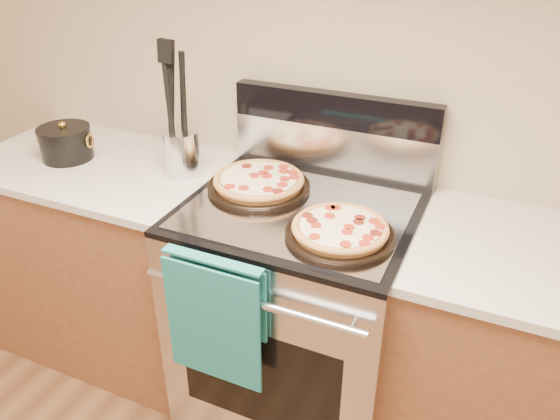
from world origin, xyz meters
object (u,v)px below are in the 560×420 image
at_px(pepperoni_pizza_back, 259,182).
at_px(saucepan, 66,144).
at_px(range_body, 298,317).
at_px(utensil_crock, 182,152).
at_px(pepperoni_pizza_front, 340,230).

bearing_deg(pepperoni_pizza_back, saucepan, -176.98).
distance_m(range_body, utensil_crock, 0.75).
xyz_separation_m(range_body, pepperoni_pizza_front, (0.18, -0.13, 0.50)).
relative_size(range_body, pepperoni_pizza_front, 2.78).
relative_size(pepperoni_pizza_front, saucepan, 1.66).
relative_size(pepperoni_pizza_back, saucepan, 1.81).
xyz_separation_m(pepperoni_pizza_front, saucepan, (-1.18, 0.14, 0.02)).
xyz_separation_m(range_body, utensil_crock, (-0.51, 0.08, 0.54)).
bearing_deg(pepperoni_pizza_front, range_body, 144.16).
height_order(pepperoni_pizza_back, saucepan, saucepan).
bearing_deg(range_body, pepperoni_pizza_front, -35.84).
bearing_deg(saucepan, utensil_crock, 8.10).
relative_size(pepperoni_pizza_back, utensil_crock, 2.09).
distance_m(pepperoni_pizza_front, utensil_crock, 0.72).
height_order(pepperoni_pizza_back, pepperoni_pizza_front, pepperoni_pizza_back).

